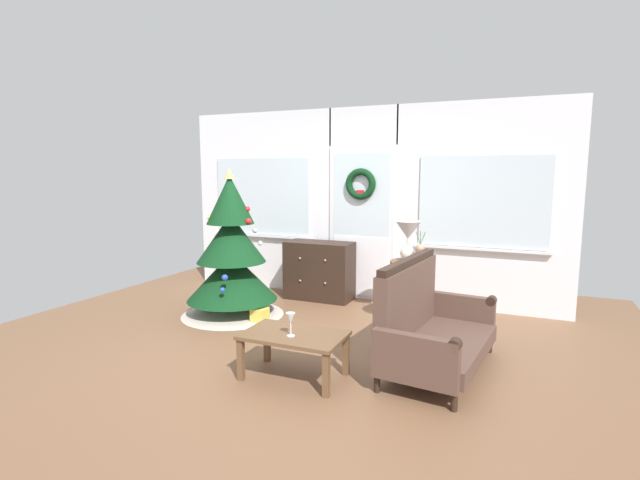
{
  "coord_description": "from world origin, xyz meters",
  "views": [
    {
      "loc": [
        2.02,
        -3.95,
        1.7
      ],
      "look_at": [
        0.05,
        0.55,
        1.0
      ],
      "focal_mm": 26.64,
      "sensor_mm": 36.0,
      "label": 1
    }
  ],
  "objects_px": {
    "side_table": "(411,280)",
    "settee_sofa": "(428,326)",
    "wine_glass": "(291,319)",
    "coffee_table": "(294,340)",
    "table_lamp": "(408,235)",
    "christmas_tree": "(232,259)",
    "dresser_cabinet": "(319,270)",
    "gift_box": "(260,315)",
    "flower_vase": "(420,252)"
  },
  "relations": [
    {
      "from": "coffee_table",
      "to": "table_lamp",
      "type": "bearing_deg",
      "value": 74.01
    },
    {
      "from": "side_table",
      "to": "gift_box",
      "type": "xyz_separation_m",
      "value": [
        -1.59,
        -0.62,
        -0.43
      ]
    },
    {
      "from": "table_lamp",
      "to": "wine_glass",
      "type": "height_order",
      "value": "table_lamp"
    },
    {
      "from": "coffee_table",
      "to": "christmas_tree",
      "type": "bearing_deg",
      "value": 138.87
    },
    {
      "from": "christmas_tree",
      "to": "settee_sofa",
      "type": "bearing_deg",
      "value": -14.72
    },
    {
      "from": "christmas_tree",
      "to": "gift_box",
      "type": "relative_size",
      "value": 10.08
    },
    {
      "from": "christmas_tree",
      "to": "dresser_cabinet",
      "type": "height_order",
      "value": "christmas_tree"
    },
    {
      "from": "dresser_cabinet",
      "to": "coffee_table",
      "type": "distance_m",
      "value": 2.5
    },
    {
      "from": "side_table",
      "to": "wine_glass",
      "type": "bearing_deg",
      "value": -107.33
    },
    {
      "from": "settee_sofa",
      "to": "side_table",
      "type": "xyz_separation_m",
      "value": [
        -0.4,
        1.11,
        0.14
      ]
    },
    {
      "from": "settee_sofa",
      "to": "gift_box",
      "type": "relative_size",
      "value": 8.6
    },
    {
      "from": "settee_sofa",
      "to": "wine_glass",
      "type": "distance_m",
      "value": 1.22
    },
    {
      "from": "dresser_cabinet",
      "to": "settee_sofa",
      "type": "xyz_separation_m",
      "value": [
        1.79,
        -1.72,
        -0.01
      ]
    },
    {
      "from": "dresser_cabinet",
      "to": "table_lamp",
      "type": "bearing_deg",
      "value": -23.27
    },
    {
      "from": "side_table",
      "to": "flower_vase",
      "type": "height_order",
      "value": "flower_vase"
    },
    {
      "from": "wine_glass",
      "to": "table_lamp",
      "type": "bearing_deg",
      "value": 74.72
    },
    {
      "from": "christmas_tree",
      "to": "dresser_cabinet",
      "type": "distance_m",
      "value": 1.3
    },
    {
      "from": "christmas_tree",
      "to": "gift_box",
      "type": "height_order",
      "value": "christmas_tree"
    },
    {
      "from": "table_lamp",
      "to": "christmas_tree",
      "type": "bearing_deg",
      "value": -165.73
    },
    {
      "from": "christmas_tree",
      "to": "table_lamp",
      "type": "xyz_separation_m",
      "value": [
        1.99,
        0.51,
        0.34
      ]
    },
    {
      "from": "settee_sofa",
      "to": "gift_box",
      "type": "distance_m",
      "value": 2.07
    },
    {
      "from": "christmas_tree",
      "to": "wine_glass",
      "type": "bearing_deg",
      "value": -42.47
    },
    {
      "from": "settee_sofa",
      "to": "flower_vase",
      "type": "xyz_separation_m",
      "value": [
        -0.3,
        1.05,
        0.47
      ]
    },
    {
      "from": "table_lamp",
      "to": "gift_box",
      "type": "bearing_deg",
      "value": -156.67
    },
    {
      "from": "side_table",
      "to": "coffee_table",
      "type": "distance_m",
      "value": 1.86
    },
    {
      "from": "coffee_table",
      "to": "wine_glass",
      "type": "bearing_deg",
      "value": -85.44
    },
    {
      "from": "side_table",
      "to": "settee_sofa",
      "type": "bearing_deg",
      "value": -70.06
    },
    {
      "from": "side_table",
      "to": "wine_glass",
      "type": "relative_size",
      "value": 3.72
    },
    {
      "from": "wine_glass",
      "to": "gift_box",
      "type": "xyz_separation_m",
      "value": [
        -1.02,
        1.21,
        -0.44
      ]
    },
    {
      "from": "christmas_tree",
      "to": "dresser_cabinet",
      "type": "bearing_deg",
      "value": 58.24
    },
    {
      "from": "table_lamp",
      "to": "gift_box",
      "type": "xyz_separation_m",
      "value": [
        -1.53,
        -0.66,
        -0.92
      ]
    },
    {
      "from": "wine_glass",
      "to": "gift_box",
      "type": "relative_size",
      "value": 1.12
    },
    {
      "from": "christmas_tree",
      "to": "side_table",
      "type": "xyz_separation_m",
      "value": [
        2.05,
        0.47,
        -0.16
      ]
    },
    {
      "from": "settee_sofa",
      "to": "flower_vase",
      "type": "bearing_deg",
      "value": 106.09
    },
    {
      "from": "settee_sofa",
      "to": "side_table",
      "type": "distance_m",
      "value": 1.19
    },
    {
      "from": "side_table",
      "to": "table_lamp",
      "type": "xyz_separation_m",
      "value": [
        -0.06,
        0.04,
        0.5
      ]
    },
    {
      "from": "table_lamp",
      "to": "side_table",
      "type": "bearing_deg",
      "value": -33.69
    },
    {
      "from": "gift_box",
      "to": "flower_vase",
      "type": "bearing_deg",
      "value": 18.32
    },
    {
      "from": "coffee_table",
      "to": "settee_sofa",
      "type": "bearing_deg",
      "value": 33.4
    },
    {
      "from": "christmas_tree",
      "to": "side_table",
      "type": "bearing_deg",
      "value": 12.81
    },
    {
      "from": "christmas_tree",
      "to": "table_lamp",
      "type": "distance_m",
      "value": 2.08
    },
    {
      "from": "settee_sofa",
      "to": "dresser_cabinet",
      "type": "bearing_deg",
      "value": 136.1
    },
    {
      "from": "christmas_tree",
      "to": "settee_sofa",
      "type": "height_order",
      "value": "christmas_tree"
    },
    {
      "from": "settee_sofa",
      "to": "wine_glass",
      "type": "relative_size",
      "value": 7.65
    },
    {
      "from": "settee_sofa",
      "to": "wine_glass",
      "type": "height_order",
      "value": "settee_sofa"
    },
    {
      "from": "settee_sofa",
      "to": "wine_glass",
      "type": "xyz_separation_m",
      "value": [
        -0.97,
        -0.71,
        0.15
      ]
    },
    {
      "from": "flower_vase",
      "to": "settee_sofa",
      "type": "bearing_deg",
      "value": -73.91
    },
    {
      "from": "christmas_tree",
      "to": "table_lamp",
      "type": "bearing_deg",
      "value": 14.27
    },
    {
      "from": "settee_sofa",
      "to": "table_lamp",
      "type": "bearing_deg",
      "value": 111.91
    },
    {
      "from": "settee_sofa",
      "to": "coffee_table",
      "type": "bearing_deg",
      "value": -146.6
    }
  ]
}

